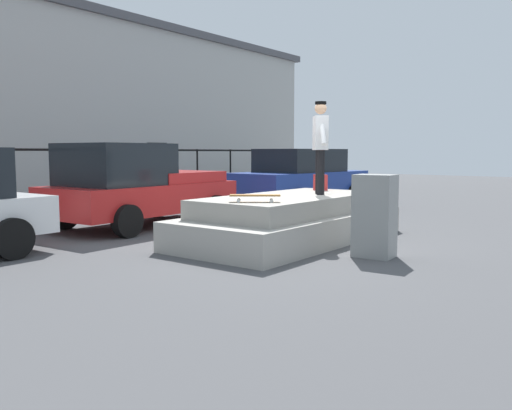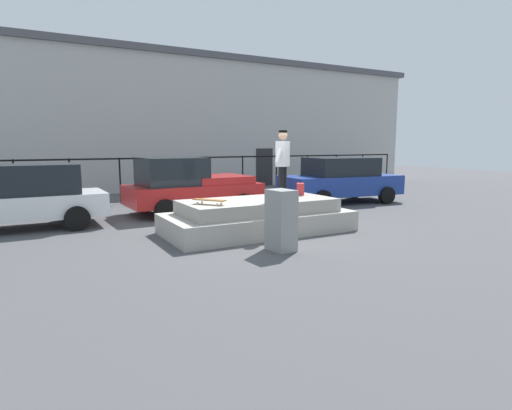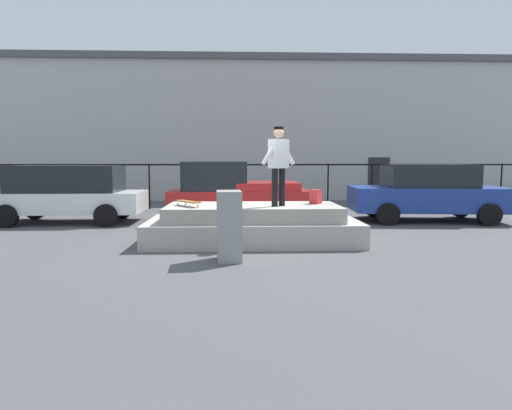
% 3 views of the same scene
% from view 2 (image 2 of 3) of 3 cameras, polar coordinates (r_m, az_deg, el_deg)
% --- Properties ---
extents(ground_plane, '(60.00, 60.00, 0.00)m').
position_cam_2_polar(ground_plane, '(10.72, -1.30, -3.74)').
color(ground_plane, '#4C4C4F').
extents(concrete_ledge, '(4.72, 2.21, 0.84)m').
position_cam_2_polar(concrete_ledge, '(10.72, 0.29, -1.66)').
color(concrete_ledge, '#ADA89E').
rests_on(concrete_ledge, ground_plane).
extents(skateboarder, '(0.82, 0.69, 1.73)m').
position_cam_2_polar(skateboarder, '(10.61, 3.63, 6.13)').
color(skateboarder, black).
rests_on(skateboarder, concrete_ledge).
extents(skateboard, '(0.64, 0.76, 0.12)m').
position_cam_2_polar(skateboard, '(9.79, -6.31, 0.65)').
color(skateboard, brown).
rests_on(skateboard, concrete_ledge).
extents(backpack, '(0.32, 0.34, 0.33)m').
position_cam_2_polar(backpack, '(11.62, 6.02, 2.15)').
color(backpack, red).
rests_on(backpack, concrete_ledge).
extents(car_white_hatchback_near, '(4.40, 2.08, 1.70)m').
position_cam_2_polar(car_white_hatchback_near, '(12.60, -29.81, 1.12)').
color(car_white_hatchback_near, white).
rests_on(car_white_hatchback_near, ground_plane).
extents(car_red_pickup_mid, '(4.32, 2.31, 1.81)m').
position_cam_2_polar(car_red_pickup_mid, '(13.81, -9.01, 2.61)').
color(car_red_pickup_mid, '#B21E1E').
rests_on(car_red_pickup_mid, ground_plane).
extents(car_blue_sedan_far, '(4.71, 2.51, 1.72)m').
position_cam_2_polar(car_blue_sedan_far, '(16.43, 11.33, 3.37)').
color(car_blue_sedan_far, navy).
rests_on(car_blue_sedan_far, ground_plane).
extents(utility_box, '(0.48, 0.63, 1.29)m').
position_cam_2_polar(utility_box, '(8.83, 3.42, -2.08)').
color(utility_box, gray).
rests_on(utility_box, ground_plane).
extents(fence_row, '(24.06, 0.06, 1.73)m').
position_cam_2_polar(fence_row, '(16.94, -12.23, 4.51)').
color(fence_row, black).
rests_on(fence_row, ground_plane).
extents(warehouse_building, '(33.31, 6.42, 6.69)m').
position_cam_2_polar(warehouse_building, '(23.29, -17.14, 10.65)').
color(warehouse_building, '#B2B2AD').
rests_on(warehouse_building, ground_plane).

